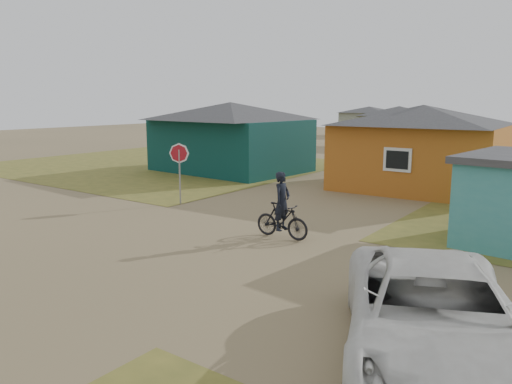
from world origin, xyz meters
TOP-DOWN VIEW (x-y plane):
  - ground at (0.00, 0.00)m, footprint 120.00×120.00m
  - grass_nw at (-14.00, 13.00)m, footprint 20.00×18.00m
  - house_teal at (-8.50, 13.50)m, footprint 8.93×7.08m
  - house_yellow at (2.50, 14.00)m, footprint 7.72×6.76m
  - house_pale_west at (-6.00, 34.00)m, footprint 7.04×6.15m
  - house_pale_north at (-14.00, 46.00)m, footprint 6.28×5.81m
  - stop_sign at (-4.07, 4.78)m, footprint 0.80×0.12m
  - cyclist at (1.97, 2.96)m, footprint 1.80×0.65m
  - vehicle at (7.89, -1.82)m, footprint 4.79×6.34m

SIDE VIEW (x-z plane):
  - ground at x=0.00m, z-range 0.00..0.00m
  - grass_nw at x=-14.00m, z-range 0.00..0.01m
  - cyclist at x=1.97m, z-range -0.27..1.75m
  - vehicle at x=7.89m, z-range 0.00..1.60m
  - house_pale_north at x=-14.00m, z-range 0.05..3.45m
  - stop_sign at x=-4.07m, z-range 0.58..3.02m
  - house_pale_west at x=-6.00m, z-range 0.06..3.66m
  - house_yellow at x=2.50m, z-range 0.05..3.95m
  - house_teal at x=-8.50m, z-range 0.05..4.05m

